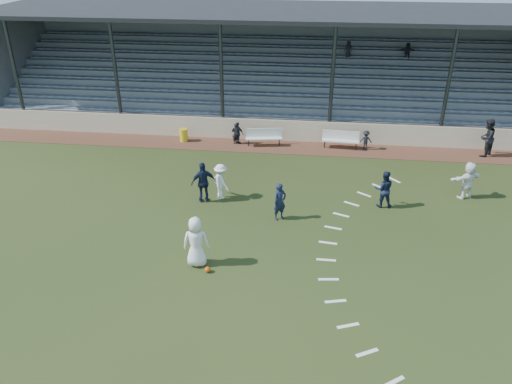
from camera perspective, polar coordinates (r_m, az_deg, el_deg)
ground at (r=18.38m, az=-0.94°, el=-7.17°), size 90.00×90.00×0.00m
cinder_track at (r=27.62m, az=1.99°, el=5.20°), size 34.00×2.00×0.02m
retaining_wall at (r=28.38m, az=2.20°, el=7.10°), size 34.00×0.18×1.20m
bench_left at (r=27.59m, az=0.94°, el=6.47°), size 2.04×0.77×0.95m
bench_right at (r=27.62m, az=9.66°, el=6.10°), size 2.02×0.58×0.95m
trash_bin at (r=28.54m, az=-8.26°, el=6.46°), size 0.45×0.45×0.71m
football at (r=17.54m, az=-5.56°, el=-8.82°), size 0.21×0.21×0.21m
player_white_lead at (r=17.50m, az=-6.87°, el=-5.67°), size 0.97×0.69×1.88m
player_navy_lead at (r=20.21m, az=2.74°, el=-1.11°), size 0.69×0.66×1.59m
player_navy_mid at (r=21.81m, az=14.40°, el=0.33°), size 0.82×0.65×1.65m
player_white_wing at (r=21.88m, az=-4.02°, el=1.22°), size 1.15×1.16×1.60m
player_navy_wing at (r=21.61m, az=-6.02°, el=1.11°), size 1.16×0.86×1.83m
player_white_back at (r=23.72m, az=23.07°, el=1.25°), size 1.64×1.13×1.70m
official at (r=28.69m, az=24.86°, el=5.64°), size 1.22×1.23×2.00m
sub_left_near at (r=27.83m, az=-2.34°, el=6.70°), size 0.50×0.40×1.19m
sub_left_far at (r=27.79m, az=-2.10°, el=6.74°), size 0.79×0.54×1.24m
sub_right at (r=27.68m, az=12.41°, el=5.82°), size 0.73×0.48×1.07m
grandstand at (r=32.39m, az=2.98°, el=12.62°), size 34.60×9.00×6.61m
penalty_arc at (r=18.37m, az=12.03°, el=-7.87°), size 3.89×14.63×0.01m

